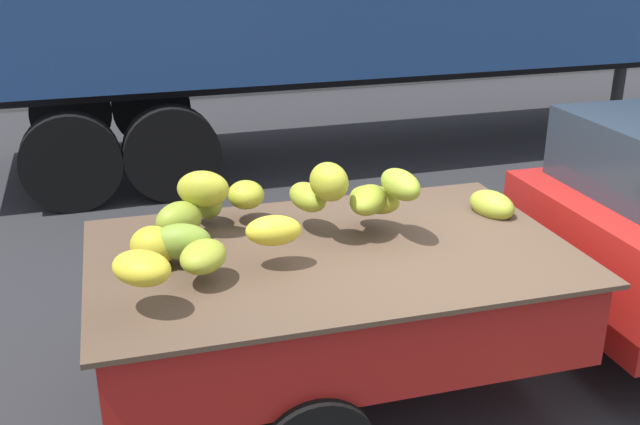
% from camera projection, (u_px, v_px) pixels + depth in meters
% --- Properties ---
extents(ground, '(220.00, 220.00, 0.00)m').
position_uv_depth(ground, '(454.00, 405.00, 4.85)').
color(ground, '#28282B').
extents(curb_strip, '(80.00, 0.80, 0.16)m').
position_uv_depth(curb_strip, '(201.00, 90.00, 13.68)').
color(curb_strip, gray).
rests_on(curb_strip, ground).
extents(pickup_truck, '(5.22, 1.97, 1.70)m').
position_uv_depth(pickup_truck, '(608.00, 243.00, 5.12)').
color(pickup_truck, '#B21E19').
rests_on(pickup_truck, ground).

